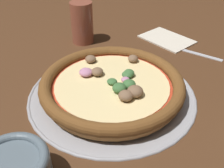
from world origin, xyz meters
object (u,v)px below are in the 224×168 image
pizza_tray (112,93)px  fork (186,50)px  napkin (167,39)px  drinking_cup (82,23)px  pizza (112,85)px

pizza_tray → fork: (0.13, -0.24, -0.00)m
napkin → fork: bearing=-165.2°
napkin → fork: 0.08m
fork → drinking_cup: bearing=22.2°
pizza_tray → fork: size_ratio=2.45×
pizza_tray → napkin: 0.31m
pizza_tray → pizza: (0.00, -0.00, 0.02)m
drinking_cup → napkin: (-0.05, -0.24, -0.05)m
pizza → drinking_cup: size_ratio=2.59×
drinking_cup → pizza: bearing=-176.6°
pizza → napkin: pizza is taller
pizza → fork: size_ratio=2.08×
pizza → fork: 0.28m
drinking_cup → napkin: 0.25m
pizza_tray → drinking_cup: drinking_cup is taller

